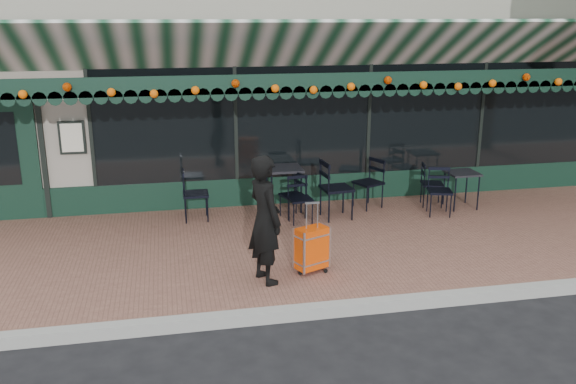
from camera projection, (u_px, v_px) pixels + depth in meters
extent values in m
plane|color=black|center=(359.00, 309.00, 7.38)|extent=(80.00, 80.00, 0.00)
cube|color=brown|center=(319.00, 245.00, 9.24)|extent=(18.00, 4.00, 0.15)
cube|color=#9E9E99|center=(362.00, 307.00, 7.29)|extent=(18.00, 0.16, 0.15)
cube|color=gray|center=(257.00, 67.00, 14.28)|extent=(12.00, 8.00, 4.50)
cube|color=black|center=(358.00, 118.00, 10.89)|extent=(9.20, 0.04, 2.00)
cube|color=black|center=(3.00, 155.00, 9.86)|extent=(1.10, 0.07, 2.20)
cube|color=silver|center=(72.00, 138.00, 9.97)|extent=(0.42, 0.04, 0.55)
cube|color=black|center=(313.00, 83.00, 9.07)|extent=(12.00, 0.03, 0.28)
cylinder|color=#E95607|center=(314.00, 85.00, 9.01)|extent=(11.60, 0.12, 0.12)
imported|color=black|center=(265.00, 219.00, 7.60)|extent=(0.57, 0.70, 1.65)
cube|color=#E44307|center=(312.00, 248.00, 8.01)|extent=(0.47, 0.38, 0.56)
cube|color=black|center=(311.00, 269.00, 8.10)|extent=(0.47, 0.38, 0.06)
cube|color=silver|center=(312.00, 215.00, 7.89)|extent=(0.18, 0.10, 0.34)
cube|color=black|center=(462.00, 173.00, 10.64)|extent=(0.52, 0.52, 0.03)
cylinder|color=black|center=(455.00, 195.00, 10.48)|extent=(0.03, 0.03, 0.61)
cylinder|color=black|center=(478.00, 193.00, 10.57)|extent=(0.03, 0.03, 0.61)
cylinder|color=black|center=(444.00, 188.00, 10.89)|extent=(0.03, 0.03, 0.61)
cylinder|color=black|center=(466.00, 187.00, 10.98)|extent=(0.03, 0.03, 0.61)
cube|color=black|center=(284.00, 169.00, 10.48)|extent=(0.61, 0.61, 0.04)
cylinder|color=black|center=(272.00, 195.00, 10.30)|extent=(0.03, 0.03, 0.72)
cylinder|color=black|center=(301.00, 193.00, 10.40)|extent=(0.03, 0.03, 0.72)
cylinder|color=black|center=(267.00, 187.00, 10.78)|extent=(0.03, 0.03, 0.72)
cylinder|color=black|center=(295.00, 185.00, 10.88)|extent=(0.03, 0.03, 0.72)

